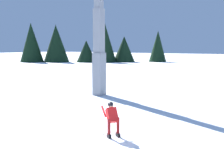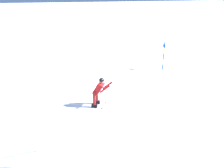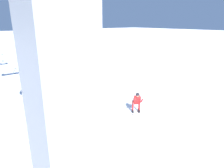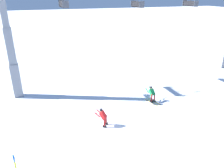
% 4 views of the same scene
% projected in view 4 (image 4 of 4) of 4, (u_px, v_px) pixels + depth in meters
% --- Properties ---
extents(ground_plane, '(260.00, 260.00, 0.00)m').
position_uv_depth(ground_plane, '(94.00, 131.00, 16.12)').
color(ground_plane, white).
extents(skier_carving_main, '(1.72, 1.45, 1.61)m').
position_uv_depth(skier_carving_main, '(103.00, 116.00, 16.38)').
color(skier_carving_main, white).
rests_on(skier_carving_main, ground_plane).
extents(lift_tower_near, '(0.79, 2.46, 10.50)m').
position_uv_depth(lift_tower_near, '(11.00, 53.00, 19.82)').
color(lift_tower_near, gray).
rests_on(lift_tower_near, ground_plane).
extents(chairlift_seat_nearest, '(0.61, 2.38, 2.21)m').
position_uv_depth(chairlift_seat_nearest, '(63.00, 4.00, 19.81)').
color(chairlift_seat_nearest, black).
extents(chairlift_seat_second, '(0.61, 1.96, 2.36)m').
position_uv_depth(chairlift_seat_second, '(137.00, 4.00, 22.28)').
color(chairlift_seat_second, black).
extents(chairlift_seat_middle, '(0.61, 2.01, 2.37)m').
position_uv_depth(chairlift_seat_middle, '(190.00, 3.00, 24.41)').
color(chairlift_seat_middle, black).
extents(skier_distant_uphill, '(0.96, 1.80, 1.64)m').
position_uv_depth(skier_distant_uphill, '(152.00, 93.00, 20.15)').
color(skier_distant_uphill, yellow).
rests_on(skier_distant_uphill, ground_plane).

